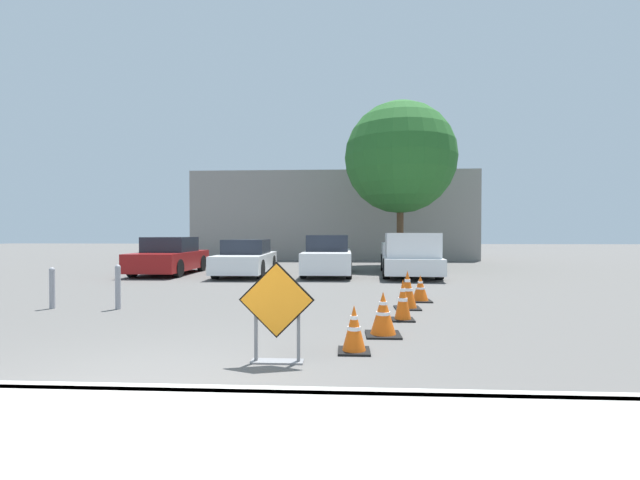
# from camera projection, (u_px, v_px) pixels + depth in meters

# --- Properties ---
(ground_plane) EXTENTS (96.00, 96.00, 0.00)m
(ground_plane) POSITION_uv_depth(u_px,v_px,m) (280.00, 282.00, 14.05)
(ground_plane) COLOR #565451
(sidewalk_strip) EXTENTS (25.27, 2.29, 0.14)m
(sidewalk_strip) POSITION_uv_depth(u_px,v_px,m) (42.00, 457.00, 2.93)
(sidewalk_strip) COLOR #ADAAA3
(sidewalk_strip) RESTS_ON ground_plane
(curb_lip) EXTENTS (25.27, 0.20, 0.14)m
(curb_lip) POSITION_uv_depth(u_px,v_px,m) (126.00, 394.00, 4.07)
(curb_lip) COLOR #ADAAA3
(curb_lip) RESTS_ON ground_plane
(road_closed_sign) EXTENTS (0.94, 0.20, 1.25)m
(road_closed_sign) POSITION_uv_depth(u_px,v_px,m) (277.00, 310.00, 5.24)
(road_closed_sign) COLOR black
(road_closed_sign) RESTS_ON ground_plane
(traffic_cone_nearest) EXTENTS (0.43, 0.43, 0.64)m
(traffic_cone_nearest) POSITION_uv_depth(u_px,v_px,m) (354.00, 329.00, 5.74)
(traffic_cone_nearest) COLOR black
(traffic_cone_nearest) RESTS_ON ground_plane
(traffic_cone_second) EXTENTS (0.54, 0.54, 0.69)m
(traffic_cone_second) POSITION_uv_depth(u_px,v_px,m) (383.00, 314.00, 6.67)
(traffic_cone_second) COLOR black
(traffic_cone_second) RESTS_ON ground_plane
(traffic_cone_third) EXTENTS (0.40, 0.40, 0.77)m
(traffic_cone_third) POSITION_uv_depth(u_px,v_px,m) (403.00, 300.00, 7.82)
(traffic_cone_third) COLOR black
(traffic_cone_third) RESTS_ON ground_plane
(traffic_cone_fourth) EXTENTS (0.53, 0.53, 0.81)m
(traffic_cone_fourth) POSITION_uv_depth(u_px,v_px,m) (407.00, 290.00, 9.02)
(traffic_cone_fourth) COLOR black
(traffic_cone_fourth) RESTS_ON ground_plane
(traffic_cone_fifth) EXTENTS (0.50, 0.50, 0.61)m
(traffic_cone_fifth) POSITION_uv_depth(u_px,v_px,m) (420.00, 289.00, 9.98)
(traffic_cone_fifth) COLOR black
(traffic_cone_fifth) RESTS_ON ground_plane
(parked_car_nearest) EXTENTS (1.90, 4.10, 1.44)m
(parked_car_nearest) POSITION_uv_depth(u_px,v_px,m) (170.00, 257.00, 16.66)
(parked_car_nearest) COLOR maroon
(parked_car_nearest) RESTS_ON ground_plane
(parked_car_second) EXTENTS (1.85, 4.35, 1.35)m
(parked_car_second) POSITION_uv_depth(u_px,v_px,m) (246.00, 258.00, 16.21)
(parked_car_second) COLOR white
(parked_car_second) RESTS_ON ground_plane
(parked_car_third) EXTENTS (1.81, 4.67, 1.52)m
(parked_car_third) POSITION_uv_depth(u_px,v_px,m) (328.00, 256.00, 16.42)
(parked_car_third) COLOR white
(parked_car_third) RESTS_ON ground_plane
(pickup_truck) EXTENTS (2.32, 5.47, 1.60)m
(pickup_truck) POSITION_uv_depth(u_px,v_px,m) (409.00, 257.00, 15.94)
(pickup_truck) COLOR silver
(pickup_truck) RESTS_ON ground_plane
(bollard_nearest) EXTENTS (0.12, 0.12, 0.94)m
(bollard_nearest) POSITION_uv_depth(u_px,v_px,m) (118.00, 286.00, 8.97)
(bollard_nearest) COLOR gray
(bollard_nearest) RESTS_ON ground_plane
(bollard_second) EXTENTS (0.12, 0.12, 0.88)m
(bollard_second) POSITION_uv_depth(u_px,v_px,m) (52.00, 287.00, 9.04)
(bollard_second) COLOR gray
(bollard_second) RESTS_ON ground_plane
(building_facade_backdrop) EXTENTS (16.82, 5.00, 5.24)m
(building_facade_backdrop) POSITION_uv_depth(u_px,v_px,m) (334.00, 217.00, 27.10)
(building_facade_backdrop) COLOR gray
(building_facade_backdrop) RESTS_ON ground_plane
(street_tree_behind_lot) EXTENTS (5.20, 5.20, 7.73)m
(street_tree_behind_lot) POSITION_uv_depth(u_px,v_px,m) (400.00, 158.00, 20.00)
(street_tree_behind_lot) COLOR #513823
(street_tree_behind_lot) RESTS_ON ground_plane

